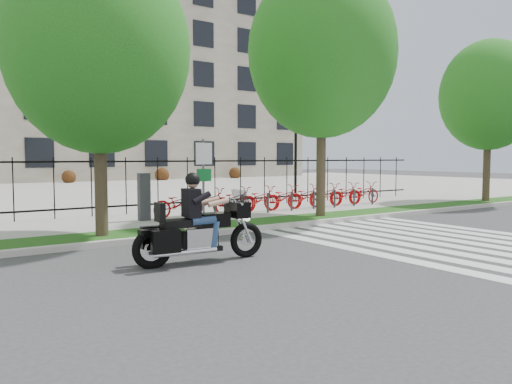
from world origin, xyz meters
TOP-DOWN VIEW (x-y plane):
  - ground at (0.00, 0.00)m, footprint 120.00×120.00m
  - curb at (0.00, 4.10)m, footprint 60.00×0.20m
  - grass_verge at (0.00, 4.95)m, footprint 60.00×1.50m
  - sidewalk at (0.00, 7.45)m, footprint 60.00×3.50m
  - plaza at (0.00, 25.00)m, footprint 80.00×34.00m
  - crosswalk_stripes at (4.83, 0.00)m, footprint 5.70×8.00m
  - iron_fence at (0.00, 9.20)m, footprint 30.00×0.06m
  - lamp_post_right at (10.00, 12.00)m, footprint 1.06×0.70m
  - street_tree_1 at (-2.24, 4.95)m, footprint 4.59×4.59m
  - street_tree_2 at (5.29, 4.95)m, footprint 4.98×4.98m
  - street_tree_3 at (15.50, 4.95)m, footprint 4.35×4.35m
  - bike_share_station at (5.36, 7.20)m, footprint 11.07×0.85m
  - sign_pole_regulatory at (0.53, 4.58)m, footprint 0.50×0.09m
  - motorcycle_rider at (-1.43, 1.21)m, footprint 2.88×0.90m

SIDE VIEW (x-z plane):
  - ground at x=0.00m, z-range 0.00..0.00m
  - crosswalk_stripes at x=4.83m, z-range 0.00..0.01m
  - plaza at x=0.00m, z-range 0.00..0.10m
  - curb at x=0.00m, z-range 0.00..0.15m
  - grass_verge at x=0.00m, z-range 0.00..0.15m
  - sidewalk at x=0.00m, z-range 0.00..0.15m
  - bike_share_station at x=5.36m, z-range -0.13..1.37m
  - motorcycle_rider at x=-1.43m, z-range -0.37..1.85m
  - iron_fence at x=0.00m, z-range 0.15..2.15m
  - sign_pole_regulatory at x=0.53m, z-range 0.49..2.99m
  - lamp_post_right at x=10.00m, z-range 1.08..5.33m
  - street_tree_1 at x=-2.24m, z-range 1.18..8.53m
  - street_tree_3 at x=15.50m, z-range 1.29..8.61m
  - street_tree_2 at x=5.29m, z-range 1.46..9.82m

